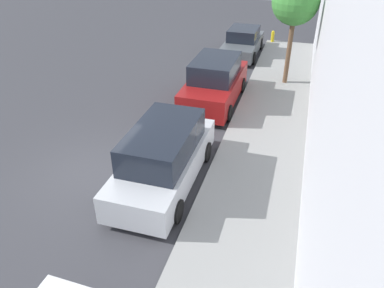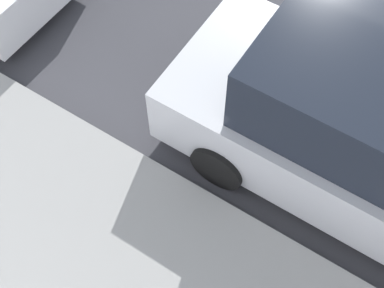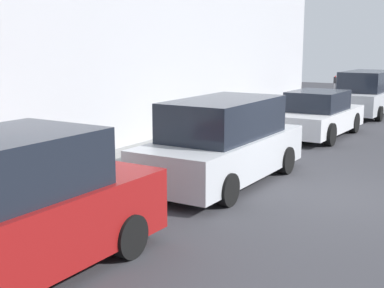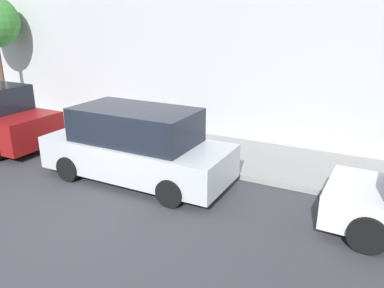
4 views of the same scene
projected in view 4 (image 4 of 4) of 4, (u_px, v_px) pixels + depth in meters
ground_plane at (83, 221)px, 7.77m from camera, size 60.00×60.00×0.00m
sidewalk at (192, 148)px, 11.89m from camera, size 2.88×32.00×0.15m
parked_minivan_third at (137, 146)px, 9.52m from camera, size 2.02×4.91×1.90m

